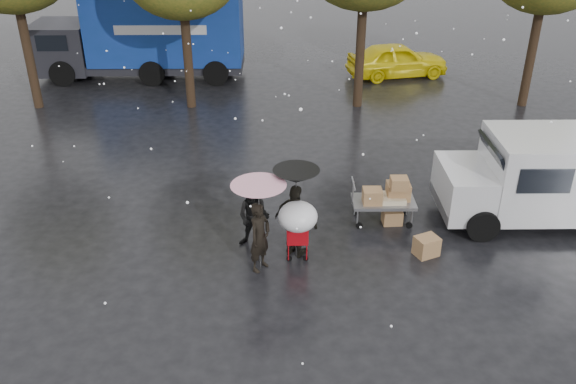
{
  "coord_description": "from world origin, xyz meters",
  "views": [
    {
      "loc": [
        -0.26,
        -10.91,
        7.7
      ],
      "look_at": [
        -0.12,
        1.0,
        1.29
      ],
      "focal_mm": 38.0,
      "sensor_mm": 36.0,
      "label": 1
    }
  ],
  "objects_px": {
    "person_pink": "(260,237)",
    "shopping_cart": "(298,219)",
    "yellow_taxi": "(397,60)",
    "person_black": "(296,222)",
    "blue_truck": "(146,34)",
    "white_van": "(552,176)",
    "vendor_cart": "(388,195)"
  },
  "relations": [
    {
      "from": "person_pink",
      "to": "shopping_cart",
      "type": "distance_m",
      "value": 0.89
    },
    {
      "from": "white_van",
      "to": "yellow_taxi",
      "type": "height_order",
      "value": "white_van"
    },
    {
      "from": "blue_truck",
      "to": "white_van",
      "type": "bearing_deg",
      "value": -44.38
    },
    {
      "from": "person_black",
      "to": "person_pink",
      "type": "bearing_deg",
      "value": 63.07
    },
    {
      "from": "person_pink",
      "to": "white_van",
      "type": "xyz_separation_m",
      "value": [
        6.9,
        2.04,
        0.36
      ]
    },
    {
      "from": "shopping_cart",
      "to": "yellow_taxi",
      "type": "bearing_deg",
      "value": 71.6
    },
    {
      "from": "vendor_cart",
      "to": "blue_truck",
      "type": "height_order",
      "value": "blue_truck"
    },
    {
      "from": "white_van",
      "to": "blue_truck",
      "type": "distance_m",
      "value": 16.56
    },
    {
      "from": "person_black",
      "to": "yellow_taxi",
      "type": "distance_m",
      "value": 13.75
    },
    {
      "from": "person_pink",
      "to": "white_van",
      "type": "height_order",
      "value": "white_van"
    },
    {
      "from": "white_van",
      "to": "person_pink",
      "type": "bearing_deg",
      "value": -163.53
    },
    {
      "from": "blue_truck",
      "to": "yellow_taxi",
      "type": "xyz_separation_m",
      "value": [
        10.14,
        -0.1,
        -1.07
      ]
    },
    {
      "from": "shopping_cart",
      "to": "blue_truck",
      "type": "distance_m",
      "value": 14.54
    },
    {
      "from": "person_pink",
      "to": "blue_truck",
      "type": "bearing_deg",
      "value": 54.99
    },
    {
      "from": "vendor_cart",
      "to": "white_van",
      "type": "relative_size",
      "value": 0.31
    },
    {
      "from": "vendor_cart",
      "to": "shopping_cart",
      "type": "xyz_separation_m",
      "value": [
        -2.2,
        -1.65,
        0.34
      ]
    },
    {
      "from": "yellow_taxi",
      "to": "white_van",
      "type": "bearing_deg",
      "value": 176.32
    },
    {
      "from": "person_black",
      "to": "yellow_taxi",
      "type": "height_order",
      "value": "person_black"
    },
    {
      "from": "person_pink",
      "to": "shopping_cart",
      "type": "bearing_deg",
      "value": -36.45
    },
    {
      "from": "blue_truck",
      "to": "person_pink",
      "type": "bearing_deg",
      "value": -70.12
    },
    {
      "from": "yellow_taxi",
      "to": "blue_truck",
      "type": "bearing_deg",
      "value": 77.36
    },
    {
      "from": "shopping_cart",
      "to": "yellow_taxi",
      "type": "relative_size",
      "value": 0.36
    },
    {
      "from": "person_black",
      "to": "white_van",
      "type": "distance_m",
      "value": 6.33
    },
    {
      "from": "person_pink",
      "to": "white_van",
      "type": "bearing_deg",
      "value": -38.42
    },
    {
      "from": "blue_truck",
      "to": "person_black",
      "type": "bearing_deg",
      "value": -66.51
    },
    {
      "from": "person_pink",
      "to": "vendor_cart",
      "type": "relative_size",
      "value": 1.05
    },
    {
      "from": "shopping_cart",
      "to": "person_black",
      "type": "bearing_deg",
      "value": 97.94
    },
    {
      "from": "shopping_cart",
      "to": "vendor_cart",
      "type": "bearing_deg",
      "value": 36.97
    },
    {
      "from": "shopping_cart",
      "to": "white_van",
      "type": "xyz_separation_m",
      "value": [
        6.1,
        1.77,
        0.1
      ]
    },
    {
      "from": "person_pink",
      "to": "vendor_cart",
      "type": "xyz_separation_m",
      "value": [
        3.0,
        1.92,
        -0.07
      ]
    },
    {
      "from": "shopping_cart",
      "to": "person_pink",
      "type": "bearing_deg",
      "value": -161.56
    },
    {
      "from": "person_black",
      "to": "blue_truck",
      "type": "height_order",
      "value": "blue_truck"
    }
  ]
}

